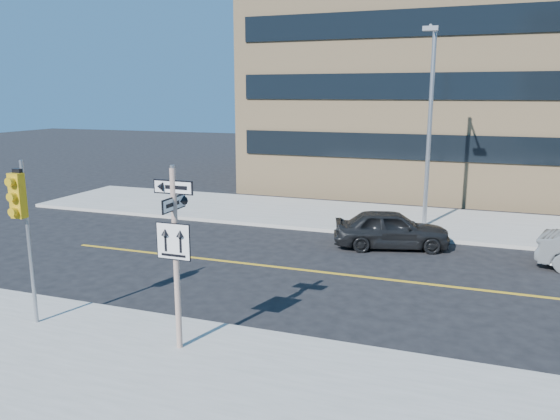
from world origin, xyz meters
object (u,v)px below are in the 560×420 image
at_px(sign_pole, 175,248).
at_px(parked_car_a, 391,229).
at_px(traffic_signal, 20,209).
at_px(streetlight_a, 430,116).

distance_m(sign_pole, parked_car_a, 10.75).
xyz_separation_m(traffic_signal, parked_car_a, (7.10, 10.29, -2.31)).
height_order(sign_pole, traffic_signal, sign_pole).
xyz_separation_m(traffic_signal, streetlight_a, (8.00, 13.42, 1.73)).
distance_m(traffic_signal, streetlight_a, 15.72).
relative_size(sign_pole, streetlight_a, 0.51).
xyz_separation_m(parked_car_a, streetlight_a, (0.90, 3.12, 4.04)).
distance_m(sign_pole, traffic_signal, 4.05).
bearing_deg(sign_pole, streetlight_a, 73.23).
height_order(sign_pole, streetlight_a, streetlight_a).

